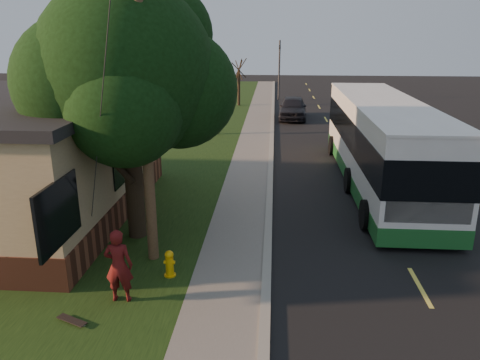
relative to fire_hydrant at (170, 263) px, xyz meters
name	(u,v)px	position (x,y,z in m)	size (l,w,h in m)	color
ground	(266,281)	(2.60, 0.00, -0.43)	(120.00, 120.00, 0.00)	black
road	(357,174)	(6.60, 10.00, -0.43)	(8.00, 80.00, 0.01)	black
curb	(270,171)	(2.60, 10.00, -0.37)	(0.25, 80.00, 0.12)	gray
sidewalk	(249,171)	(1.60, 10.00, -0.39)	(2.00, 80.00, 0.08)	slate
grass_verge	(176,170)	(-1.90, 10.00, -0.40)	(5.00, 80.00, 0.07)	black
fire_hydrant	(170,263)	(0.00, 0.00, 0.00)	(0.32, 0.32, 0.74)	#E9AF0C
utility_pole	(144,101)	(-0.71, 0.99, 4.20)	(2.86, 3.21, 9.07)	#473321
leafy_tree	(129,74)	(-1.57, 2.65, 4.73)	(6.30, 6.00, 7.80)	black
bare_tree_near	(216,101)	(-0.90, 18.00, 1.72)	(1.38, 1.21, 4.31)	black
bare_tree_far	(239,83)	(-0.40, 30.00, 1.57)	(1.38, 1.21, 4.03)	black
traffic_signal	(279,66)	(3.10, 34.00, 2.73)	(0.18, 0.22, 5.50)	#2D2D30
transit_bus	(381,141)	(7.24, 8.58, 1.50)	(3.10, 13.41, 3.62)	silver
skateboarder	(119,266)	(-0.94, -1.26, 0.57)	(0.68, 0.45, 1.87)	#4F0F10
skateboard_spare	(72,320)	(-1.76, -2.26, -0.31)	(0.80, 0.50, 0.07)	black
dumpster	(75,174)	(-5.59, 7.15, 0.21)	(1.48, 1.24, 1.20)	black
distant_car	(293,108)	(4.10, 24.13, 0.40)	(1.97, 4.89, 1.67)	black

